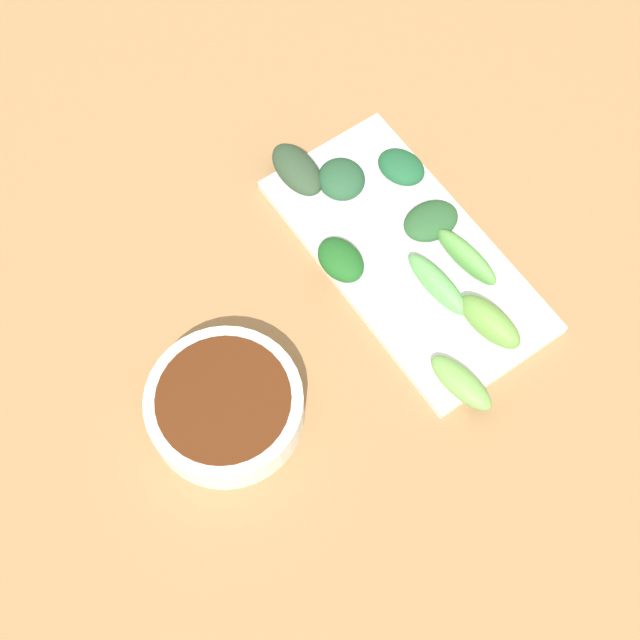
{
  "coord_description": "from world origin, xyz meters",
  "views": [
    {
      "loc": [
        -0.22,
        -0.31,
        0.84
      ],
      "look_at": [
        -0.02,
        -0.02,
        0.05
      ],
      "focal_mm": 49.44,
      "sensor_mm": 36.0,
      "label": 1
    }
  ],
  "objects": [
    {
      "name": "tabletop",
      "position": [
        0.0,
        0.0,
        0.01
      ],
      "size": [
        2.1,
        2.1,
        0.02
      ],
      "primitive_type": "cube",
      "color": "#9A7246",
      "rests_on": "ground"
    },
    {
      "name": "broccoli_leafy_3",
      "position": [
        0.14,
        0.01,
        0.04
      ],
      "size": [
        0.06,
        0.05,
        0.02
      ],
      "primitive_type": "ellipsoid",
      "rotation": [
        0.0,
        0.0,
        -0.08
      ],
      "color": "#2A592D",
      "rests_on": "serving_plate"
    },
    {
      "name": "serving_plate",
      "position": [
        0.11,
        0.0,
        0.03
      ],
      "size": [
        0.16,
        0.32,
        0.01
      ],
      "primitive_type": "cube",
      "color": "white",
      "rests_on": "tabletop"
    },
    {
      "name": "broccoli_leafy_1",
      "position": [
        0.16,
        0.08,
        0.04
      ],
      "size": [
        0.06,
        0.06,
        0.02
      ],
      "primitive_type": "ellipsoid",
      "rotation": [
        0.0,
        0.0,
        0.31
      ],
      "color": "#1E5A32",
      "rests_on": "serving_plate"
    },
    {
      "name": "sauce_bowl",
      "position": [
        -0.14,
        -0.04,
        0.04
      ],
      "size": [
        0.15,
        0.15,
        0.05
      ],
      "color": "white",
      "rests_on": "tabletop"
    },
    {
      "name": "broccoli_leafy_8",
      "position": [
        0.06,
        0.14,
        0.04
      ],
      "size": [
        0.04,
        0.07,
        0.03
      ],
      "primitive_type": "ellipsoid",
      "rotation": [
        0.0,
        0.0,
        -0.0
      ],
      "color": "#2E472D",
      "rests_on": "serving_plate"
    },
    {
      "name": "broccoli_stalk_0",
      "position": [
        0.1,
        -0.05,
        0.05
      ],
      "size": [
        0.03,
        0.09,
        0.03
      ],
      "primitive_type": "ellipsoid",
      "rotation": [
        0.0,
        0.0,
        0.07
      ],
      "color": "#63AC59",
      "rests_on": "serving_plate"
    },
    {
      "name": "broccoli_stalk_4",
      "position": [
        0.06,
        -0.15,
        0.04
      ],
      "size": [
        0.04,
        0.08,
        0.02
      ],
      "primitive_type": "ellipsoid",
      "rotation": [
        0.0,
        0.0,
        0.17
      ],
      "color": "#70A94C",
      "rests_on": "serving_plate"
    },
    {
      "name": "broccoli_stalk_5",
      "position": [
        0.15,
        -0.05,
        0.05
      ],
      "size": [
        0.03,
        0.08,
        0.03
      ],
      "primitive_type": "ellipsoid",
      "rotation": [
        0.0,
        0.0,
        0.11
      ],
      "color": "#5FA74B",
      "rests_on": "serving_plate"
    },
    {
      "name": "broccoli_leafy_6",
      "position": [
        0.04,
        0.03,
        0.04
      ],
      "size": [
        0.04,
        0.06,
        0.02
      ],
      "primitive_type": "ellipsoid",
      "rotation": [
        0.0,
        0.0,
        0.04
      ],
      "color": "#1E5D20",
      "rests_on": "serving_plate"
    },
    {
      "name": "broccoli_stalk_7",
      "position": [
        0.12,
        -0.11,
        0.05
      ],
      "size": [
        0.04,
        0.08,
        0.03
      ],
      "primitive_type": "ellipsoid",
      "rotation": [
        0.0,
        0.0,
        0.17
      ],
      "color": "#6AA042",
      "rests_on": "serving_plate"
    },
    {
      "name": "broccoli_leafy_2",
      "position": [
        0.1,
        0.11,
        0.04
      ],
      "size": [
        0.06,
        0.06,
        0.03
      ],
      "primitive_type": "ellipsoid",
      "rotation": [
        0.0,
        0.0,
        -0.16
      ],
      "color": "#265232",
      "rests_on": "serving_plate"
    }
  ]
}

